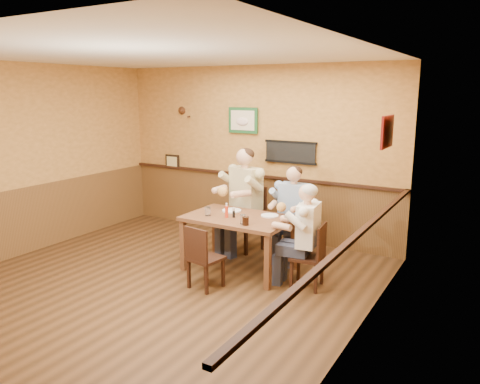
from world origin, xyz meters
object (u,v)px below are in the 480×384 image
Objects in this scene: chair_near_side at (206,257)px; diner_tan_shirt at (246,205)px; chair_back_right at (293,230)px; hot_sauce_bottle at (227,211)px; salt_shaker at (234,211)px; diner_white_elder at (308,242)px; chair_back_left at (246,218)px; diner_blue_polo at (294,217)px; water_glass_mid at (243,219)px; dining_table at (239,223)px; water_glass_left at (208,211)px; cola_tumbler at (246,221)px; pepper_shaker at (234,214)px; chair_right_end at (307,255)px.

chair_near_side is 1.55m from diner_tan_shirt.
hot_sauce_bottle is (-0.56, -0.92, 0.41)m from chair_back_right.
chair_back_right is 1.15m from hot_sauce_bottle.
chair_near_side is at bearing -83.60° from hot_sauce_bottle.
diner_tan_shirt is 15.48× the size of salt_shaker.
chair_back_left is at bearing -128.81° from diner_white_elder.
hot_sauce_bottle is at bearing -121.03° from diner_blue_polo.
diner_tan_shirt is at bearing -178.09° from chair_back_right.
diner_blue_polo is at bearing -99.20° from chair_near_side.
chair_back_left is 1.23× the size of chair_near_side.
water_glass_mid is at bearing -46.63° from chair_back_left.
diner_tan_shirt is 1.15× the size of diner_blue_polo.
chair_back_left reaches higher than dining_table.
water_glass_left reaches higher than chair_back_right.
hot_sauce_bottle reaches higher than chair_near_side.
salt_shaker is (0.22, -0.72, 0.09)m from diner_tan_shirt.
chair_back_left is 1.23m from water_glass_mid.
water_glass_mid is (-0.22, -1.07, 0.20)m from diner_blue_polo.
diner_white_elder is 0.81m from cola_tumbler.
chair_back_right is 1.18m from cola_tumbler.
water_glass_left is 0.62m from water_glass_mid.
diner_white_elder is at bearing -16.55° from chair_back_left.
chair_near_side is 7.39× the size of cola_tumbler.
chair_back_right is (0.78, 0.02, -0.07)m from chair_back_left.
water_glass_left is at bearing -171.14° from hot_sauce_bottle.
chair_back_left is at bearing -178.09° from diner_blue_polo.
chair_near_side reaches higher than dining_table.
water_glass_left is (-1.41, -0.10, 0.22)m from diner_white_elder.
cola_tumbler reaches higher than dining_table.
dining_table is 16.52× the size of pepper_shaker.
diner_white_elder is 13.79× the size of pepper_shaker.
chair_near_side is 0.66× the size of diner_blue_polo.
chair_near_side is 1.27m from diner_white_elder.
dining_table is at bearing -118.90° from diner_blue_polo.
dining_table is at bearing 23.07° from water_glass_left.
chair_right_end is 1.21m from salt_shaker.
water_glass_mid is at bearing -82.23° from diner_white_elder.
pepper_shaker is (-0.48, -0.87, 0.37)m from chair_back_right.
diner_white_elder is at bearing -3.65° from dining_table.
diner_blue_polo reaches higher than chair_near_side.
hot_sauce_bottle is (-0.11, -0.12, 0.18)m from dining_table.
water_glass_left is 0.67× the size of hot_sauce_bottle.
chair_near_side is 6.86× the size of water_glass_mid.
hot_sauce_bottle is at bearing 8.86° from water_glass_left.
chair_near_side is at bearing -85.10° from salt_shaker.
diner_white_elder is 0.85m from water_glass_mid.
diner_blue_polo is at bearing 0.00° from chair_back_right.
chair_back_left is at bearing -178.09° from chair_back_right.
cola_tumbler is 0.54m from salt_shaker.
hot_sauce_bottle reaches higher than cola_tumbler.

